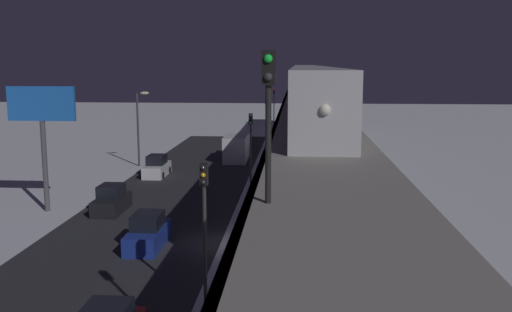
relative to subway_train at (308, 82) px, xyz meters
The scene contains 15 objects.
ground_plane 29.05m from the subway_train, 78.84° to the left, with size 240.00×240.00×0.00m, color silver.
avenue_asphalt 30.59m from the subway_train, 68.03° to the left, with size 11.00×99.65×0.01m, color #28282D.
elevated_railway 27.37m from the subway_train, 89.81° to the left, with size 5.00×99.65×6.80m.
subway_train is the anchor object (origin of this frame).
rail_signal 44.74m from the subway_train, 87.65° to the left, with size 0.36×0.41×4.00m.
sedan_white 17.73m from the subway_train, 26.97° to the left, with size 1.91×4.46×1.97m.
sedan_blue 30.67m from the subway_train, 71.14° to the left, with size 1.80×4.53×1.97m.
sedan_black 26.17m from the subway_train, 55.40° to the left, with size 1.80×4.11×1.97m.
box_truck 10.73m from the subway_train, 16.81° to the right, with size 2.40×7.40×2.80m.
traffic_light_near 37.12m from the subway_train, 82.38° to the left, with size 0.32×0.44×6.40m.
traffic_light_mid 14.16m from the subway_train, 68.71° to the left, with size 0.32×0.44×6.40m.
traffic_light_far 13.20m from the subway_train, 66.88° to the right, with size 0.32×0.44×6.40m.
traffic_light_distant 36.05m from the subway_train, 82.15° to the right, with size 0.32×0.44×6.40m.
commercial_billboard 28.05m from the subway_train, 47.62° to the left, with size 4.80×0.36×8.90m.
street_lamp_far 17.61m from the subway_train, ahead, with size 1.35×0.44×7.65m.
Camera 1 is at (-4.28, 32.25, 10.46)m, focal length 40.26 mm.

